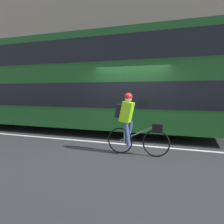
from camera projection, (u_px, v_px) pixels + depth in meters
ground_plane at (126, 145)px, 6.85m from camera, size 80.00×80.00×0.00m
road_center_line at (127, 144)px, 6.91m from camera, size 50.00×0.14×0.01m
sidewalk_curb at (152, 123)px, 11.29m from camera, size 60.00×2.03×0.14m
building_facade at (157, 32)px, 11.92m from camera, size 60.00×0.30×9.88m
bus at (76, 81)px, 9.20m from camera, size 11.70×2.60×3.81m
cyclist_on_bike at (131, 122)px, 5.75m from camera, size 1.67×0.32×1.64m
trash_bin at (169, 113)px, 10.86m from camera, size 0.57×0.57×0.97m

